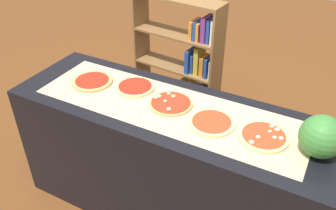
# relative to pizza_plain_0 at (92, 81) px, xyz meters

# --- Properties ---
(ground_plane) EXTENTS (12.00, 12.00, 0.00)m
(ground_plane) POSITION_rel_pizza_plain_0_xyz_m (0.63, -0.02, -0.96)
(ground_plane) COLOR brown
(counter) EXTENTS (2.15, 0.71, 0.94)m
(counter) POSITION_rel_pizza_plain_0_xyz_m (0.63, -0.02, -0.48)
(counter) COLOR black
(counter) RESTS_ON ground_plane
(parchment_paper) EXTENTS (1.78, 0.52, 0.00)m
(parchment_paper) POSITION_rel_pizza_plain_0_xyz_m (0.63, -0.02, -0.01)
(parchment_paper) COLOR tan
(parchment_paper) RESTS_ON counter
(pizza_plain_0) EXTENTS (0.29, 0.29, 0.02)m
(pizza_plain_0) POSITION_rel_pizza_plain_0_xyz_m (0.00, 0.00, 0.00)
(pizza_plain_0) COLOR tan
(pizza_plain_0) RESTS_ON parchment_paper
(pizza_plain_1) EXTENTS (0.27, 0.27, 0.02)m
(pizza_plain_1) POSITION_rel_pizza_plain_0_xyz_m (0.31, 0.08, 0.00)
(pizza_plain_1) COLOR #E5C17F
(pizza_plain_1) RESTS_ON parchment_paper
(pizza_mushroom_2) EXTENTS (0.29, 0.29, 0.02)m
(pizza_mushroom_2) POSITION_rel_pizza_plain_0_xyz_m (0.63, 0.02, -0.00)
(pizza_mushroom_2) COLOR tan
(pizza_mushroom_2) RESTS_ON parchment_paper
(pizza_plain_3) EXTENTS (0.28, 0.28, 0.02)m
(pizza_plain_3) POSITION_rel_pizza_plain_0_xyz_m (0.94, -0.05, -0.00)
(pizza_plain_3) COLOR #E5C17F
(pizza_plain_3) RESTS_ON parchment_paper
(pizza_mushroom_4) EXTENTS (0.29, 0.29, 0.03)m
(pizza_mushroom_4) POSITION_rel_pizza_plain_0_xyz_m (1.25, -0.03, 0.00)
(pizza_mushroom_4) COLOR #E5C17F
(pizza_mushroom_4) RESTS_ON parchment_paper
(watermelon) EXTENTS (0.24, 0.24, 0.24)m
(watermelon) POSITION_rel_pizza_plain_0_xyz_m (1.54, -0.03, 0.11)
(watermelon) COLOR #387A33
(watermelon) RESTS_ON counter
(bookshelf) EXTENTS (0.85, 0.31, 1.32)m
(bookshelf) POSITION_rel_pizza_plain_0_xyz_m (0.29, 0.97, -0.31)
(bookshelf) COLOR brown
(bookshelf) RESTS_ON ground_plane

